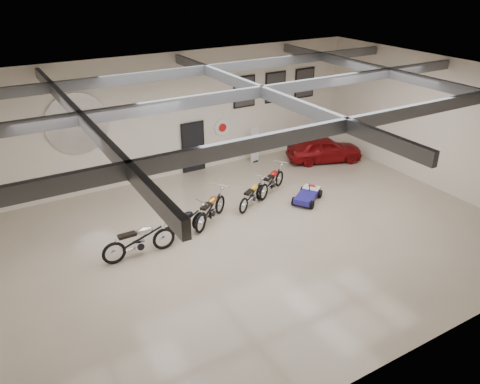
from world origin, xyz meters
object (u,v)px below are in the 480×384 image
motorcycle_silver (139,239)px  go_kart (309,192)px  motorcycle_black (183,223)px  motorcycle_yellow (252,194)px  motorcycle_gold (210,208)px  banner_stand (255,144)px  motorcycle_red (272,181)px  vintage_car (324,149)px

motorcycle_silver → go_kart: 6.75m
motorcycle_black → motorcycle_yellow: motorcycle_black is taller
motorcycle_gold → banner_stand: bearing=6.9°
motorcycle_gold → motorcycle_silver: bearing=159.2°
motorcycle_silver → motorcycle_gold: bearing=14.8°
motorcycle_yellow → motorcycle_red: bearing=-6.0°
go_kart → vintage_car: vintage_car is taller
motorcycle_black → motorcycle_red: bearing=1.0°
motorcycle_red → vintage_car: size_ratio=0.60×
motorcycle_black → motorcycle_yellow: bearing=-2.2°
motorcycle_gold → motorcycle_black: bearing=163.1°
motorcycle_black → vintage_car: vintage_car is taller
motorcycle_red → vintage_car: (3.84, 1.52, 0.05)m
motorcycle_yellow → motorcycle_black: bearing=163.2°
motorcycle_yellow → go_kart: size_ratio=1.02×
banner_stand → vintage_car: size_ratio=0.51×
motorcycle_silver → motorcycle_yellow: motorcycle_silver is taller
vintage_car → motorcycle_red: bearing=131.8°
motorcycle_silver → motorcycle_red: (5.87, 1.62, -0.06)m
motorcycle_black → go_kart: motorcycle_black is taller
motorcycle_silver → motorcycle_black: motorcycle_silver is taller
go_kart → motorcycle_black: bearing=146.8°
go_kart → banner_stand: bearing=52.3°
motorcycle_yellow → motorcycle_red: motorcycle_red is taller
banner_stand → motorcycle_gold: size_ratio=0.81×
motorcycle_red → motorcycle_yellow: bearing=173.7°
motorcycle_yellow → go_kart: 2.19m
motorcycle_black → motorcycle_red: motorcycle_red is taller
motorcycle_silver → vintage_car: size_ratio=0.67×
motorcycle_gold → motorcycle_red: (3.08, 0.87, -0.02)m
motorcycle_silver → vintage_car: 10.20m
motorcycle_gold → motorcycle_yellow: 1.88m
motorcycle_yellow → go_kart: bearing=-47.2°
motorcycle_silver → motorcycle_yellow: bearing=12.7°
motorcycle_yellow → vintage_car: vintage_car is taller
banner_stand → motorcycle_silver: size_ratio=0.75×
motorcycle_yellow → banner_stand: bearing=26.5°
motorcycle_silver → motorcycle_red: 6.09m
motorcycle_yellow → vintage_car: size_ratio=0.55×
banner_stand → motorcycle_gold: bearing=-149.7°
motorcycle_black → motorcycle_gold: motorcycle_gold is taller
go_kart → motorcycle_gold: bearing=141.2°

